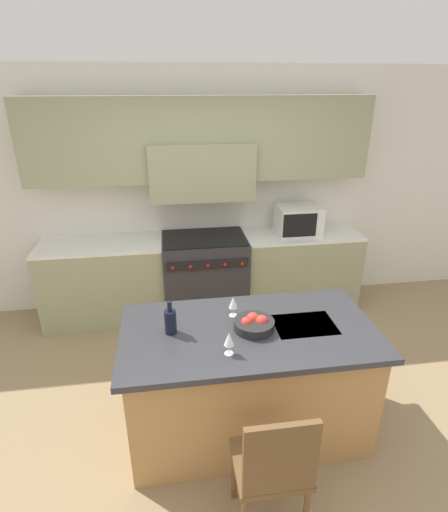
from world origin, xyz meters
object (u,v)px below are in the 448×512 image
microwave (298,220)px  wine_glass_near (229,340)px  range_stove (205,275)px  island_chair (274,467)px  wine_glass_far (233,303)px  fruit_bowl (254,324)px  wine_bottle (170,321)px

microwave → wine_glass_near: size_ratio=2.96×
range_stove → island_chair: (0.12, -2.61, 0.09)m
island_chair → wine_glass_far: size_ratio=6.01×
microwave → fruit_bowl: 2.01m
wine_glass_far → wine_glass_near: bearing=-102.8°
fruit_bowl → microwave: bearing=63.4°
microwave → wine_glass_near: (-1.12, -2.05, -0.07)m
range_stove → fruit_bowl: (0.18, -1.78, 0.48)m
wine_glass_far → fruit_bowl: 0.23m
range_stove → island_chair: island_chair is taller
island_chair → range_stove: bearing=92.7°
island_chair → wine_glass_near: 0.76m
range_stove → wine_glass_far: size_ratio=5.79×
microwave → wine_glass_far: bearing=-122.3°
microwave → wine_glass_far: 1.90m
wine_glass_near → fruit_bowl: bearing=49.4°
range_stove → wine_glass_far: bearing=-87.8°
wine_bottle → fruit_bowl: (0.59, -0.04, -0.05)m
wine_bottle → fruit_bowl: 0.59m
wine_bottle → wine_glass_far: (0.47, 0.15, 0.02)m
range_stove → island_chair: size_ratio=0.96×
wine_bottle → fruit_bowl: size_ratio=0.86×
microwave → wine_bottle: (-1.48, -1.76, -0.08)m
wine_bottle → wine_glass_near: bearing=-39.3°
microwave → wine_glass_far: (-1.02, -1.61, -0.07)m
island_chair → wine_glass_near: (-0.16, 0.58, 0.46)m
wine_bottle → wine_glass_far: bearing=17.7°
wine_glass_far → island_chair: bearing=-86.5°
island_chair → wine_bottle: (-0.53, 0.87, 0.45)m
wine_glass_far → range_stove: bearing=92.2°
microwave → fruit_bowl: (-0.90, -1.79, -0.14)m
range_stove → wine_bottle: wine_bottle is taller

